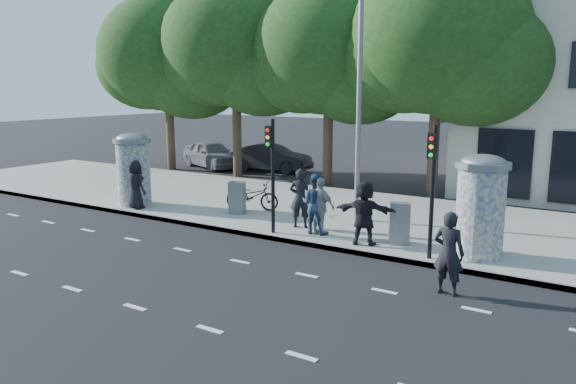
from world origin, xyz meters
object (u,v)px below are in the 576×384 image
Objects in this scene: traffic_pole_near at (272,164)px; ped_b at (300,198)px; street_lamp at (359,76)px; ped_f at (364,213)px; ped_c at (315,204)px; cabinet_left at (237,198)px; ad_column_left at (133,167)px; bicycle at (252,196)px; ped_e at (320,206)px; traffic_pole_far at (432,178)px; car_left at (211,154)px; car_mid at (271,158)px; cabinet_right at (399,223)px; ad_column_right at (481,204)px; man_road at (449,253)px; ped_a at (135,184)px.

ped_b is at bearing 71.25° from traffic_pole_near.
street_lamp reaches higher than ped_f.
ped_c reaches higher than cabinet_left.
ad_column_left is 0.33× the size of street_lamp.
cabinet_left is at bearing 153.05° from bicycle.
ped_b is 1.02× the size of ped_f.
ped_e is at bearing -132.96° from bicycle.
traffic_pole_far is 0.77× the size of car_left.
street_lamp is at bearing 63.77° from traffic_pole_near.
car_mid is at bearing -56.56° from car_left.
ped_e is 2.37m from cabinet_right.
ped_f is at bearing -2.42° from ad_column_left.
traffic_pole_near reaches higher than cabinet_left.
street_lamp is (-4.40, 1.93, 3.26)m from ad_column_right.
ped_e is at bearing 170.49° from traffic_pole_far.
man_road is at bearing 130.90° from ped_f.
ped_b is at bearing -15.28° from ped_e.
man_road is at bearing -89.74° from ad_column_right.
cabinet_left is (-5.31, 1.21, -0.35)m from ped_f.
man_road is at bearing -102.52° from car_left.
cabinet_right is at bearing -155.82° from ped_f.
ped_c reaches higher than ped_a.
traffic_pole_near reaches higher than ped_a.
ped_b is at bearing -148.60° from car_mid.
car_left is at bearing 148.64° from street_lamp.
street_lamp is at bearing 0.30° from cabinet_left.
ped_a reaches higher than cabinet_right.
ped_b reaches higher than ped_a.
street_lamp is at bearing 156.27° from ad_column_right.
ped_f is 0.41× the size of car_left.
car_left reaches higher than bicycle.
ped_b is 0.99× the size of man_road.
street_lamp reaches higher than cabinet_right.
traffic_pole_near is 1.00× the size of traffic_pole_far.
ped_f is at bearing 166.31° from ped_c.
man_road is 8.92m from cabinet_left.
ped_e is at bearing -92.06° from street_lamp.
ped_e is 1.48× the size of cabinet_right.
ad_column_right is at bearing -25.29° from cabinet_right.
ad_column_right is 5.81m from street_lamp.
ped_a is 7.36m from ped_e.
ped_b is 2.99m from bicycle.
bicycle is at bearing 142.53° from cabinet_right.
ped_e is 5.09m from man_road.
cabinet_right is 0.26× the size of car_left.
bicycle is (-3.67, 1.67, -0.36)m from ped_e.
traffic_pole_near is 2.94× the size of cabinet_right.
car_mid is (-8.81, 8.18, -4.08)m from street_lamp.
cabinet_left is at bearing -26.37° from ped_f.
bicycle is 10.13m from car_mid.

